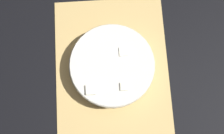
{
  "coord_description": "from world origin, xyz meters",
  "views": [
    {
      "loc": [
        0.21,
        -0.01,
        0.93
      ],
      "look_at": [
        0.0,
        0.0,
        0.03
      ],
      "focal_mm": 50.0,
      "sensor_mm": 36.0,
      "label": 1
    }
  ],
  "objects": [
    {
      "name": "fruit_salad_bowl",
      "position": [
        -0.0,
        -0.0,
        0.04
      ],
      "size": [
        0.25,
        0.25,
        0.07
      ],
      "color": "silver",
      "rests_on": "bamboo_mat_center"
    },
    {
      "name": "bamboo_mat_center",
      "position": [
        0.0,
        0.0,
        0.0
      ],
      "size": [
        0.46,
        0.34,
        0.01
      ],
      "color": "tan",
      "rests_on": "ground_plane"
    },
    {
      "name": "ground_plane",
      "position": [
        0.0,
        0.0,
        0.0
      ],
      "size": [
        6.0,
        6.0,
        0.0
      ],
      "primitive_type": "plane",
      "color": "black"
    }
  ]
}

